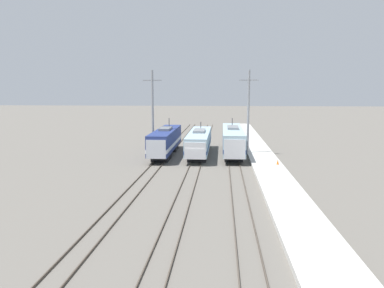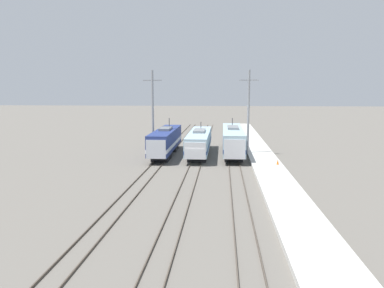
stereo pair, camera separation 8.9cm
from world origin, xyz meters
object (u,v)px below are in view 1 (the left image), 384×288
object	(u,v)px
locomotive_far_right	(233,140)
traffic_cone	(278,162)
catenary_tower_right	(248,112)
locomotive_far_left	(165,141)
locomotive_center	(199,142)
catenary_tower_left	(153,111)

from	to	relation	value
locomotive_far_right	traffic_cone	world-z (taller)	locomotive_far_right
catenary_tower_right	traffic_cone	bearing A→B (deg)	-70.80
locomotive_far_right	locomotive_far_left	bearing A→B (deg)	-171.86
locomotive_center	locomotive_far_left	bearing A→B (deg)	-175.90
traffic_cone	locomotive_far_right	bearing A→B (deg)	119.92
locomotive_center	locomotive_far_right	world-z (taller)	locomotive_far_right
locomotive_far_left	catenary_tower_right	bearing A→B (deg)	5.53
locomotive_far_left	traffic_cone	world-z (taller)	locomotive_far_left
catenary_tower_right	traffic_cone	size ratio (longest dim) A/B	18.82
locomotive_far_right	catenary_tower_left	bearing A→B (deg)	-178.81
locomotive_center	traffic_cone	distance (m)	13.73
catenary_tower_right	locomotive_far_left	bearing A→B (deg)	-174.47
locomotive_far_left	locomotive_far_right	xyz separation A→B (m)	(10.34, 1.48, 0.06)
locomotive_far_left	locomotive_far_right	size ratio (longest dim) A/B	0.89
catenary_tower_right	traffic_cone	distance (m)	11.55
locomotive_center	locomotive_far_right	distance (m)	5.29
locomotive_far_left	locomotive_center	distance (m)	5.18
traffic_cone	catenary_tower_right	bearing A→B (deg)	109.20
locomotive_far_left	traffic_cone	xyz separation A→B (m)	(15.87, -8.14, -1.42)
locomotive_far_right	catenary_tower_left	world-z (taller)	catenary_tower_left
locomotive_far_left	catenary_tower_right	size ratio (longest dim) A/B	1.34
locomotive_far_left	locomotive_center	xyz separation A→B (m)	(5.17, 0.37, -0.16)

